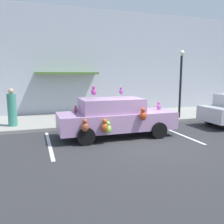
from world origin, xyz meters
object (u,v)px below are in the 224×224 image
plush_covered_car (115,117)px  street_lamp_post (181,77)px  teddy_bear_on_sidewalk (132,114)px  pedestrian_near_shopfront (12,109)px

plush_covered_car → street_lamp_post: 5.20m
street_lamp_post → teddy_bear_on_sidewalk: bearing=170.1°
pedestrian_near_shopfront → street_lamp_post: bearing=-3.5°
plush_covered_car → street_lamp_post: street_lamp_post is taller
teddy_bear_on_sidewalk → street_lamp_post: 3.28m
plush_covered_car → street_lamp_post: (4.45, 2.17, 1.57)m
street_lamp_post → pedestrian_near_shopfront: street_lamp_post is taller
plush_covered_car → pedestrian_near_shopfront: (-4.02, 2.69, 0.14)m
street_lamp_post → pedestrian_near_shopfront: 8.61m
teddy_bear_on_sidewalk → street_lamp_post: street_lamp_post is taller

